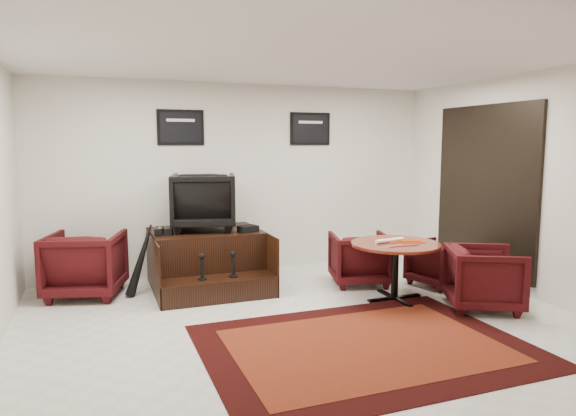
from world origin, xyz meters
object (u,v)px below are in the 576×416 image
object	(u,v)px
table_chair_back	(359,256)
table_chair_window	(438,261)
shine_chair	(204,198)
table_chair_corner	(484,275)
meeting_table	(396,250)
armchair_side	(85,261)
shine_podium	(207,261)

from	to	relation	value
table_chair_back	table_chair_window	size ratio (longest dim) A/B	1.16
shine_chair	table_chair_window	distance (m)	3.31
shine_chair	table_chair_back	distance (m)	2.28
table_chair_back	table_chair_corner	world-z (taller)	table_chair_corner
meeting_table	table_chair_window	bearing A→B (deg)	21.45
armchair_side	table_chair_window	bearing A→B (deg)	-178.56
shine_chair	table_chair_window	world-z (taller)	shine_chair
armchair_side	table_chair_window	xyz separation A→B (m)	(4.49, -1.15, -0.12)
shine_podium	meeting_table	world-z (taller)	shine_podium
armchair_side	table_chair_back	bearing A→B (deg)	-175.62
meeting_table	armchair_side	bearing A→B (deg)	157.18
table_chair_back	table_chair_corner	distance (m)	1.70
table_chair_back	table_chair_corner	size ratio (longest dim) A/B	0.96
armchair_side	meeting_table	xyz separation A→B (m)	(3.58, -1.51, 0.17)
armchair_side	shine_podium	bearing A→B (deg)	-167.68
shine_podium	meeting_table	size ratio (longest dim) A/B	1.38
shine_podium	shine_chair	bearing A→B (deg)	90.00
armchair_side	table_chair_corner	size ratio (longest dim) A/B	1.12
armchair_side	shine_chair	bearing A→B (deg)	-162.10
shine_podium	shine_chair	distance (m)	0.85
shine_podium	table_chair_window	bearing A→B (deg)	-19.65
shine_chair	table_chair_back	xyz separation A→B (m)	(1.99, -0.77, -0.79)
shine_chair	armchair_side	xyz separation A→B (m)	(-1.53, -0.06, -0.73)
meeting_table	table_chair_window	distance (m)	1.02
meeting_table	table_chair_window	size ratio (longest dim) A/B	1.63
shine_chair	meeting_table	xyz separation A→B (m)	(2.05, -1.56, -0.56)
armchair_side	table_chair_corner	xyz separation A→B (m)	(4.36, -2.19, -0.05)
table_chair_back	table_chair_window	bearing A→B (deg)	171.36
shine_podium	table_chair_back	bearing A→B (deg)	-17.25
shine_podium	table_chair_back	distance (m)	2.08
armchair_side	meeting_table	distance (m)	3.89
shine_podium	armchair_side	xyz separation A→B (m)	(-1.53, 0.09, 0.10)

